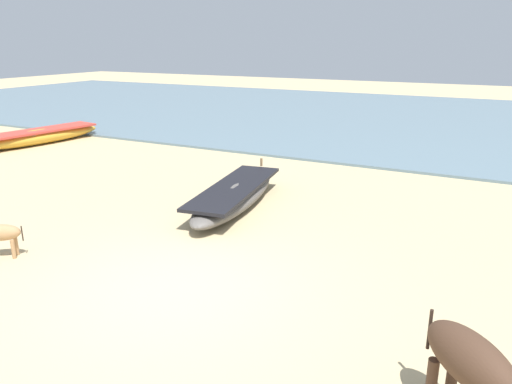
% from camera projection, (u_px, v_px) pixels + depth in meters
% --- Properties ---
extents(ground, '(80.00, 80.00, 0.00)m').
position_uv_depth(ground, '(172.00, 289.00, 7.34)').
color(ground, tan).
extents(sea_water, '(60.00, 20.00, 0.08)m').
position_uv_depth(sea_water, '(408.00, 119.00, 23.02)').
color(sea_water, slate).
rests_on(sea_water, ground).
extents(fishing_boat_0, '(1.81, 4.98, 0.71)m').
position_uv_depth(fishing_boat_0, '(37.00, 136.00, 17.50)').
color(fishing_boat_0, gold).
rests_on(fishing_boat_0, ground).
extents(fishing_boat_2, '(1.59, 4.20, 0.69)m').
position_uv_depth(fishing_boat_2, '(235.00, 195.00, 10.87)').
color(fishing_boat_2, '#5B5651').
rests_on(fishing_boat_2, ground).
extents(cow_adult_dark, '(1.28, 1.29, 1.01)m').
position_uv_depth(cow_adult_dark, '(474.00, 366.00, 4.45)').
color(cow_adult_dark, '#4C3323').
rests_on(cow_adult_dark, ground).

